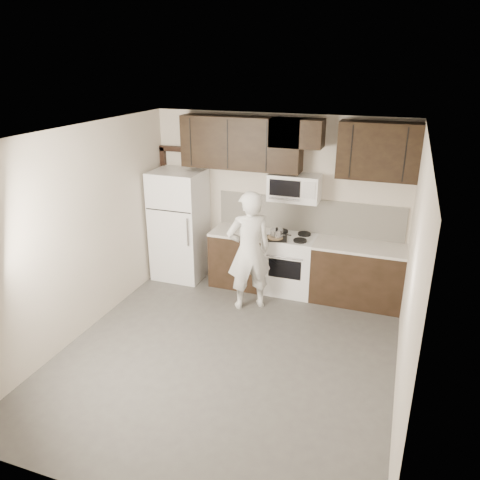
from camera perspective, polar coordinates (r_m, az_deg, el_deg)
The scene contains 14 objects.
floor at distance 6.00m, azimuth -1.57°, elevation -13.69°, with size 4.50×4.50×0.00m, color #4C4947.
back_wall at distance 7.37m, azimuth 4.62°, elevation 4.68°, with size 4.00×4.00×0.00m, color beige.
ceiling at distance 4.99m, azimuth -1.89°, elevation 12.73°, with size 4.50×4.50×0.00m, color white.
counter_run at distance 7.27m, azimuth 8.36°, elevation -3.23°, with size 2.95×0.64×0.91m.
stove at distance 7.33m, azimuth 6.04°, elevation -2.89°, with size 0.76×0.66×0.94m.
backsplash at distance 7.31m, azimuth 8.34°, elevation 2.97°, with size 2.90×0.02×0.54m, color silver.
upper_cabinets at distance 6.95m, azimuth 6.15°, elevation 11.52°, with size 3.48×0.35×0.78m.
microwave at distance 7.04m, azimuth 6.64°, elevation 6.36°, with size 0.76×0.42×0.40m.
refrigerator at distance 7.72m, azimuth -7.37°, elevation 1.83°, with size 0.80×0.76×1.80m.
door_trim at distance 8.05m, azimuth -8.83°, elevation 5.16°, with size 0.50×0.08×2.12m.
saucepan at distance 7.04m, azimuth 4.51°, elevation 0.74°, with size 0.33×0.19×0.18m.
baking_tray at distance 7.04m, azimuth 4.30°, elevation 0.18°, with size 0.35×0.27×0.02m, color black.
pizza at distance 7.03m, azimuth 4.30°, elevation 0.31°, with size 0.24×0.24×0.02m, color tan.
person at distance 6.66m, azimuth 1.10°, elevation -1.33°, with size 0.65×0.42×1.77m, color white.
Camera 1 is at (1.80, -4.59, 3.42)m, focal length 35.00 mm.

